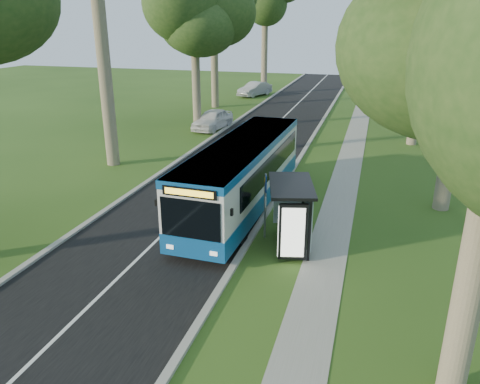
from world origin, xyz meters
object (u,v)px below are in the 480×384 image
object	(u,v)px
bus	(243,175)
car_white	(213,119)
bus_shelter	(293,207)
car_silver	(255,89)
bus_stop_sign	(265,199)
litter_bin	(284,210)

from	to	relation	value
bus	car_white	size ratio (longest dim) A/B	2.58
bus_shelter	car_silver	size ratio (longest dim) A/B	0.69
bus_stop_sign	car_white	bearing A→B (deg)	97.45
litter_bin	car_white	world-z (taller)	car_white
car_white	car_silver	bearing A→B (deg)	101.49
car_white	bus_shelter	bearing A→B (deg)	-54.66
bus	litter_bin	world-z (taller)	bus
bus_shelter	litter_bin	bearing A→B (deg)	92.24
bus_stop_sign	bus_shelter	world-z (taller)	bus_stop_sign
bus	car_white	xyz separation A→B (m)	(-6.76, 15.07, -0.82)
litter_bin	car_silver	distance (m)	34.74
bus	bus_stop_sign	world-z (taller)	bus
car_white	car_silver	world-z (taller)	car_white
bus_shelter	car_silver	distance (m)	37.45
bus	bus_stop_sign	size ratio (longest dim) A/B	4.43
litter_bin	car_silver	world-z (taller)	car_silver
car_silver	bus	bearing A→B (deg)	-54.26
car_white	car_silver	size ratio (longest dim) A/B	0.98
bus_shelter	car_white	world-z (taller)	bus_shelter
bus	car_white	distance (m)	16.54
car_silver	bus_stop_sign	bearing A→B (deg)	-52.70
bus	litter_bin	xyz separation A→B (m)	(2.10, -0.96, -1.07)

